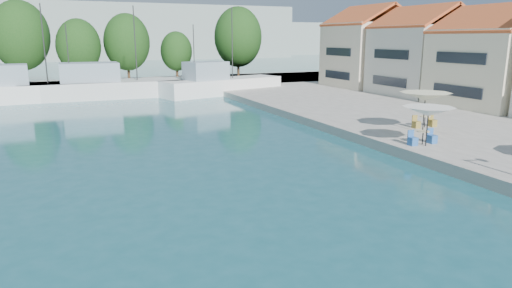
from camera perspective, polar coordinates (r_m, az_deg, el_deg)
name	(u,v)px	position (r m, az deg, el deg)	size (l,w,h in m)	color
quay_right	(506,116)	(41.75, 28.76, 3.10)	(32.00, 92.00, 0.60)	gray
quay_far	(83,87)	(62.63, -20.80, 6.70)	(90.00, 16.00, 0.60)	gray
hill_east	(198,39)	(182.45, -7.26, 12.93)	(140.00, 40.00, 12.00)	gray
building_04	(498,54)	(44.75, 28.02, 9.85)	(9.00, 8.80, 9.20)	beige
building_05	(423,49)	(50.91, 20.10, 11.07)	(8.40, 8.80, 9.70)	beige
building_06	(369,45)	(57.82, 13.93, 11.87)	(9.00, 8.80, 10.20)	beige
trawler_02	(25,91)	(52.57, -26.90, 5.90)	(17.76, 5.55, 10.20)	silver
trawler_03	(115,87)	(52.98, -17.27, 6.77)	(19.95, 5.54, 10.20)	silver
trawler_04	(220,85)	(53.26, -4.57, 7.35)	(15.38, 7.90, 10.20)	white
tree_04	(20,36)	(67.12, -27.38, 11.95)	(7.12, 7.12, 10.53)	#3F2B19
tree_05	(79,46)	(64.44, -21.30, 11.34)	(5.57, 5.57, 8.24)	#3F2B19
tree_06	(127,42)	(65.50, -15.84, 12.15)	(6.11, 6.11, 9.04)	#3F2B19
tree_07	(176,51)	(68.62, -9.93, 11.35)	(4.54, 4.54, 6.72)	#3F2B19
tree_08	(238,37)	(67.92, -2.26, 13.21)	(6.90, 6.90, 10.21)	#3F2B19
umbrella_white	(428,111)	(26.47, 20.76, 3.82)	(2.85, 2.85, 2.17)	black
umbrella_cream	(425,96)	(30.20, 20.42, 5.60)	(3.15, 3.15, 2.53)	black
cafe_table_02	(423,139)	(27.10, 20.10, 0.56)	(1.82, 0.70, 0.76)	black
cafe_table_03	(425,123)	(32.32, 20.32, 2.47)	(1.82, 0.70, 0.76)	black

